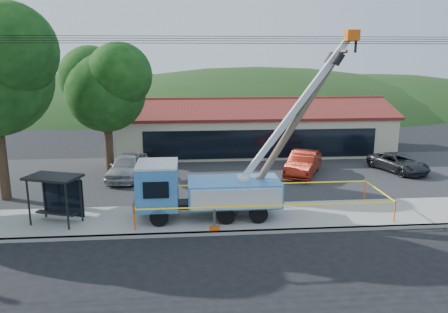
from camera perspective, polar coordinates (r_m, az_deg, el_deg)
name	(u,v)px	position (r m, az deg, el deg)	size (l,w,h in m)	color
ground	(231,254)	(18.52, 0.87, -12.67)	(120.00, 120.00, 0.00)	black
curb	(226,233)	(20.40, 0.26, -9.95)	(60.00, 0.25, 0.15)	#9A9790
sidewalk	(223,218)	(22.15, -0.19, -8.04)	(60.00, 4.00, 0.15)	#9A9790
parking_lot	(213,176)	(29.75, -1.47, -2.58)	(60.00, 12.00, 0.10)	#28282B
strip_mall	(253,130)	(37.54, 3.87, 3.51)	(22.50, 8.53, 4.67)	#C1BB99
tree_lot	(105,84)	(30.14, -15.24, 9.07)	(6.30, 5.60, 8.94)	#332316
hill_west	(103,107)	(73.28, -15.47, 6.19)	(78.40, 56.00, 28.00)	#1F3814
hill_center	(257,106)	(73.01, 4.33, 6.59)	(89.60, 64.00, 32.00)	#1F3814
hill_east	(374,105)	(78.73, 18.95, 6.40)	(72.80, 52.00, 26.00)	#1F3814
utility_truck	(205,187)	(21.66, -2.50, -4.03)	(10.68, 3.81, 9.07)	black
leaning_pole	(297,119)	(21.76, 9.58, 4.90)	(5.59, 1.98, 9.00)	brown
bus_shelter	(56,188)	(22.40, -21.07, -3.84)	(2.82, 2.25, 2.37)	black
caution_tape	(262,198)	(22.47, 4.94, -5.42)	(12.50, 3.69, 1.07)	#F3590D
car_silver	(129,180)	(29.73, -12.36, -3.00)	(1.99, 4.94, 1.68)	#A5A7AC
car_red	(303,176)	(30.49, 10.25, -2.50)	(1.69, 4.85, 1.60)	maroon
car_dark	(397,173)	(33.13, 21.72, -1.99)	(2.09, 4.54, 1.26)	black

